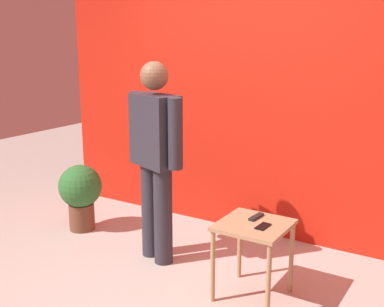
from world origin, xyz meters
name	(u,v)px	position (x,y,z in m)	size (l,w,h in m)	color
ground_plane	(161,290)	(0.00, 0.00, 0.00)	(12.00, 12.00, 0.00)	#B7B2A8
back_wall_red	(250,70)	(0.00, 1.55, 1.63)	(4.49, 0.12, 3.27)	red
standing_person	(156,152)	(-0.36, 0.46, 0.99)	(0.69, 0.38, 1.76)	#2D2D38
side_table	(254,235)	(0.65, 0.30, 0.50)	(0.51, 0.51, 0.60)	tan
cell_phone	(263,226)	(0.74, 0.27, 0.60)	(0.07, 0.14, 0.01)	black
tv_remote	(256,217)	(0.62, 0.41, 0.61)	(0.04, 0.17, 0.02)	black
potted_plant	(80,192)	(-1.42, 0.59, 0.41)	(0.44, 0.44, 0.69)	brown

